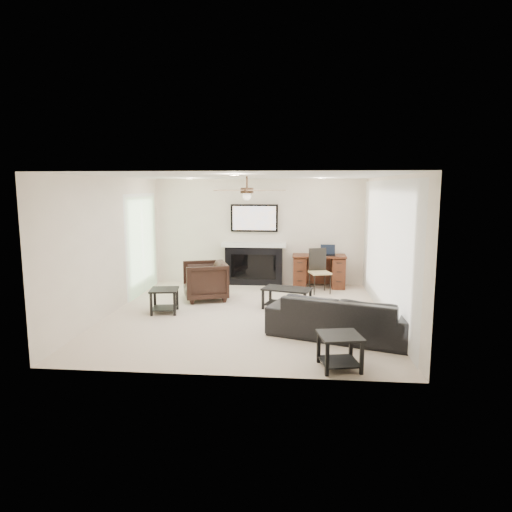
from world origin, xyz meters
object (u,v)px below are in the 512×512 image
object	(u,v)px
fireplace_unit	(254,245)
coffee_table	(287,298)
sofa	(342,317)
armchair	(205,281)
desk	(319,271)

from	to	relation	value
fireplace_unit	coffee_table	bearing A→B (deg)	-68.28
sofa	fireplace_unit	bearing A→B (deg)	-46.09
armchair	desk	xyz separation A→B (m)	(2.39, 1.38, -0.02)
coffee_table	sofa	bearing A→B (deg)	-44.64
sofa	coffee_table	xyz separation A→B (m)	(-0.90, 1.60, -0.13)
sofa	coffee_table	size ratio (longest dim) A/B	2.50
fireplace_unit	sofa	bearing A→B (deg)	-64.87
desk	armchair	bearing A→B (deg)	-149.96
sofa	armchair	world-z (taller)	armchair
fireplace_unit	desk	distance (m)	1.64
sofa	fireplace_unit	distance (m)	4.15
sofa	coffee_table	bearing A→B (deg)	-41.87
sofa	armchair	bearing A→B (deg)	-20.82
sofa	desk	distance (m)	3.54
fireplace_unit	armchair	bearing A→B (deg)	-118.80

